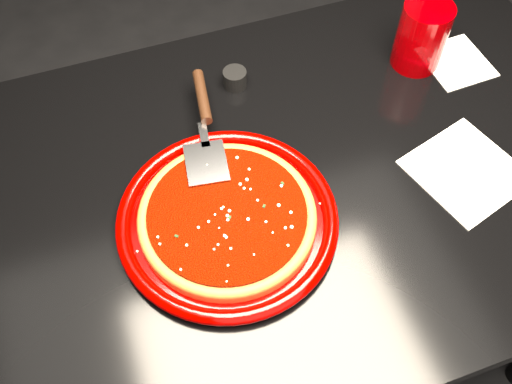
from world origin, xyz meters
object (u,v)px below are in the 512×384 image
at_px(table, 292,267).
at_px(cup, 422,36).
at_px(plate, 227,219).
at_px(pizza_server, 205,126).
at_px(ramekin, 235,78).

height_order(table, cup, cup).
distance_m(plate, pizza_server, 0.18).
height_order(plate, cup, cup).
bearing_deg(pizza_server, ramekin, 60.21).
height_order(pizza_server, cup, cup).
relative_size(plate, cup, 2.72).
bearing_deg(cup, plate, -153.62).
xyz_separation_m(table, ramekin, (-0.05, 0.24, 0.39)).
xyz_separation_m(table, cup, (0.31, 0.18, 0.44)).
relative_size(table, pizza_server, 4.07).
bearing_deg(table, pizza_server, 138.74).
relative_size(table, cup, 9.02).
distance_m(plate, cup, 0.53).
bearing_deg(cup, pizza_server, -172.73).
bearing_deg(ramekin, pizza_server, -128.40).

